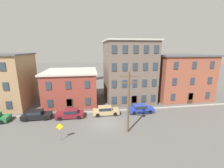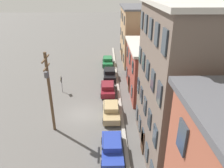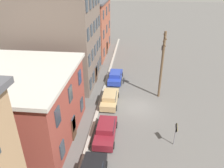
{
  "view_description": "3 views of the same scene",
  "coord_description": "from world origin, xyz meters",
  "px_view_note": "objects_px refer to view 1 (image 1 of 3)",
  "views": [
    {
      "loc": [
        -1.95,
        -20.27,
        11.02
      ],
      "look_at": [
        1.73,
        4.1,
        5.13
      ],
      "focal_mm": 24.0,
      "sensor_mm": 36.0,
      "label": 1
    },
    {
      "loc": [
        21.58,
        2.79,
        13.67
      ],
      "look_at": [
        0.24,
        3.43,
        3.87
      ],
      "focal_mm": 35.0,
      "sensor_mm": 36.0,
      "label": 2
    },
    {
      "loc": [
        -21.38,
        0.66,
        14.05
      ],
      "look_at": [
        -1.68,
        2.82,
        3.77
      ],
      "focal_mm": 35.0,
      "sensor_mm": 36.0,
      "label": 3
    }
  ],
  "objects_px": {
    "car_tan": "(106,110)",
    "utility_pole": "(129,99)",
    "car_maroon": "(70,113)",
    "caution_sign": "(60,129)",
    "car_black": "(36,114)",
    "car_blue": "(140,108)"
  },
  "relations": [
    {
      "from": "car_blue",
      "to": "utility_pole",
      "type": "xyz_separation_m",
      "value": [
        -3.74,
        -5.83,
        3.89
      ]
    },
    {
      "from": "car_black",
      "to": "caution_sign",
      "type": "bearing_deg",
      "value": -53.72
    },
    {
      "from": "car_maroon",
      "to": "car_tan",
      "type": "xyz_separation_m",
      "value": [
        5.8,
        0.33,
        0.0
      ]
    },
    {
      "from": "utility_pole",
      "to": "car_black",
      "type": "bearing_deg",
      "value": 156.25
    },
    {
      "from": "car_black",
      "to": "car_blue",
      "type": "bearing_deg",
      "value": -0.39
    },
    {
      "from": "car_maroon",
      "to": "caution_sign",
      "type": "bearing_deg",
      "value": -93.88
    },
    {
      "from": "car_blue",
      "to": "car_maroon",
      "type": "bearing_deg",
      "value": -178.83
    },
    {
      "from": "caution_sign",
      "to": "utility_pole",
      "type": "xyz_separation_m",
      "value": [
        8.63,
        0.7,
        3.03
      ]
    },
    {
      "from": "car_blue",
      "to": "caution_sign",
      "type": "relative_size",
      "value": 1.82
    },
    {
      "from": "car_blue",
      "to": "utility_pole",
      "type": "relative_size",
      "value": 0.53
    },
    {
      "from": "car_tan",
      "to": "utility_pole",
      "type": "relative_size",
      "value": 0.53
    },
    {
      "from": "car_tan",
      "to": "caution_sign",
      "type": "xyz_separation_m",
      "value": [
        -6.23,
        -6.61,
        0.86
      ]
    },
    {
      "from": "car_black",
      "to": "car_blue",
      "type": "distance_m",
      "value": 17.24
    },
    {
      "from": "car_tan",
      "to": "utility_pole",
      "type": "distance_m",
      "value": 7.47
    },
    {
      "from": "car_tan",
      "to": "car_black",
      "type": "bearing_deg",
      "value": 179.83
    },
    {
      "from": "utility_pole",
      "to": "car_blue",
      "type": "bearing_deg",
      "value": 57.34
    },
    {
      "from": "car_black",
      "to": "car_blue",
      "type": "xyz_separation_m",
      "value": [
        17.24,
        -0.12,
        0.0
      ]
    },
    {
      "from": "car_black",
      "to": "utility_pole",
      "type": "xyz_separation_m",
      "value": [
        13.51,
        -5.94,
        3.89
      ]
    },
    {
      "from": "car_black",
      "to": "car_blue",
      "type": "height_order",
      "value": "same"
    },
    {
      "from": "caution_sign",
      "to": "car_black",
      "type": "bearing_deg",
      "value": 126.28
    },
    {
      "from": "car_blue",
      "to": "utility_pole",
      "type": "height_order",
      "value": "utility_pole"
    },
    {
      "from": "car_black",
      "to": "caution_sign",
      "type": "distance_m",
      "value": 8.29
    }
  ]
}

